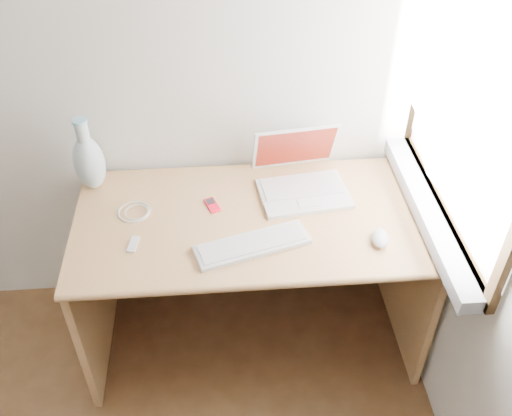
{
  "coord_description": "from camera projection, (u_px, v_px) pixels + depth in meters",
  "views": [
    {
      "loc": [
        0.91,
        -0.29,
        2.19
      ],
      "look_at": [
        1.04,
        1.35,
        0.8
      ],
      "focal_mm": 40.0,
      "sensor_mm": 36.0,
      "label": 1
    }
  ],
  "objects": [
    {
      "name": "mouse",
      "position": [
        380.0,
        238.0,
        2.1
      ],
      "size": [
        0.08,
        0.12,
        0.04
      ],
      "primitive_type": "ellipsoid",
      "rotation": [
        0.0,
        0.0,
        -0.19
      ],
      "color": "white",
      "rests_on": "desk"
    },
    {
      "name": "desk",
      "position": [
        252.0,
        241.0,
        2.41
      ],
      "size": [
        1.39,
        0.69,
        0.73
      ],
      "color": "tan",
      "rests_on": "floor"
    },
    {
      "name": "cable_coil",
      "position": [
        134.0,
        212.0,
        2.23
      ],
      "size": [
        0.16,
        0.16,
        0.01
      ],
      "primitive_type": "torus",
      "rotation": [
        0.0,
        0.0,
        -0.33
      ],
      "color": "white",
      "rests_on": "desk"
    },
    {
      "name": "remote",
      "position": [
        133.0,
        244.0,
        2.09
      ],
      "size": [
        0.04,
        0.09,
        0.01
      ],
      "primitive_type": "cube",
      "rotation": [
        0.0,
        0.0,
        -0.16
      ],
      "color": "white",
      "rests_on": "desk"
    },
    {
      "name": "vase",
      "position": [
        89.0,
        161.0,
        2.28
      ],
      "size": [
        0.13,
        0.13,
        0.32
      ],
      "color": "silver",
      "rests_on": "desk"
    },
    {
      "name": "laptop",
      "position": [
        303.0,
        178.0,
        2.32
      ],
      "size": [
        0.38,
        0.33,
        0.24
      ],
      "rotation": [
        0.0,
        0.0,
        0.12
      ],
      "color": "white",
      "rests_on": "desk"
    },
    {
      "name": "external_keyboard",
      "position": [
        252.0,
        245.0,
        2.08
      ],
      "size": [
        0.44,
        0.24,
        0.02
      ],
      "rotation": [
        0.0,
        0.0,
        0.28
      ],
      "color": "white",
      "rests_on": "desk"
    },
    {
      "name": "window",
      "position": [
        465.0,
        96.0,
        1.85
      ],
      "size": [
        0.11,
        0.99,
        1.1
      ],
      "color": "silver",
      "rests_on": "right_wall"
    },
    {
      "name": "ipod",
      "position": [
        212.0,
        205.0,
        2.26
      ],
      "size": [
        0.07,
        0.1,
        0.01
      ],
      "rotation": [
        0.0,
        0.0,
        0.36
      ],
      "color": "red",
      "rests_on": "desk"
    }
  ]
}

